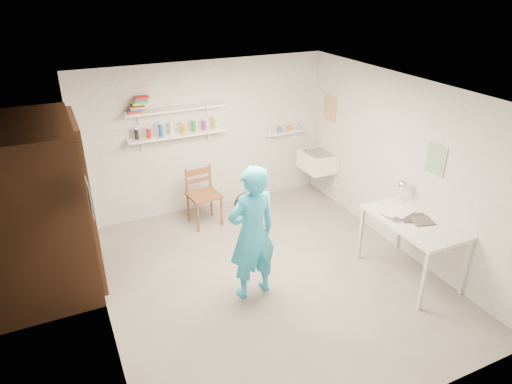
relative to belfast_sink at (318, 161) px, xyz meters
name	(u,v)px	position (x,y,z in m)	size (l,w,h in m)	color
floor	(269,278)	(-1.75, -1.70, -0.71)	(4.00, 4.50, 0.02)	slate
ceiling	(272,92)	(-1.75, -1.70, 1.71)	(4.00, 4.50, 0.02)	silver
wall_back	(206,137)	(-1.75, 0.56, 0.50)	(4.00, 0.02, 2.40)	silver
wall_front	(400,309)	(-1.75, -3.96, 0.50)	(4.00, 0.02, 2.40)	silver
wall_left	(93,231)	(-3.76, -1.70, 0.50)	(0.02, 4.50, 2.40)	silver
wall_right	(403,166)	(0.26, -1.70, 0.50)	(0.02, 4.50, 2.40)	silver
doorway_recess	(86,205)	(-3.74, -0.65, 0.30)	(0.02, 0.90, 2.00)	black
corridor_box	(22,213)	(-4.45, -0.65, 0.35)	(1.40, 1.50, 2.10)	brown
door_lintel	(73,122)	(-3.72, -0.65, 1.35)	(0.06, 1.05, 0.10)	brown
door_jamb_near	(93,223)	(-3.72, -1.15, 0.30)	(0.06, 0.10, 2.00)	brown
door_jamb_far	(83,189)	(-3.72, -0.15, 0.30)	(0.06, 0.10, 2.00)	brown
shelf_lower	(178,135)	(-2.25, 0.43, 0.65)	(1.50, 0.22, 0.03)	white
shelf_upper	(175,109)	(-2.25, 0.43, 1.05)	(1.50, 0.22, 0.03)	white
ledge_shelf	(284,132)	(-0.40, 0.47, 0.42)	(0.70, 0.14, 0.03)	white
poster_left	(90,198)	(-3.74, -1.65, 0.85)	(0.01, 0.28, 0.36)	#334C7F
poster_right_a	(330,108)	(0.24, 0.10, 0.85)	(0.01, 0.34, 0.42)	#995933
poster_right_b	(436,160)	(0.24, -2.25, 0.80)	(0.01, 0.30, 0.38)	#3F724C
belfast_sink	(318,161)	(0.00, 0.00, 0.00)	(0.48, 0.60, 0.30)	white
man	(252,233)	(-2.08, -1.89, 0.14)	(0.62, 0.40, 1.69)	#28A0CA
wall_clock	(246,203)	(-2.05, -1.67, 0.43)	(0.30, 0.30, 0.04)	beige
wooden_chair	(204,195)	(-2.03, -0.01, -0.21)	(0.46, 0.43, 0.98)	brown
work_table	(411,248)	(-0.11, -2.42, -0.29)	(0.74, 1.24, 0.83)	silver
desk_lamp	(403,185)	(0.09, -1.93, 0.35)	(0.16, 0.16, 0.16)	white
spray_cans	(177,129)	(-2.25, 0.43, 0.75)	(1.29, 0.06, 0.17)	black
book_stack	(138,105)	(-2.78, 0.43, 1.18)	(0.32, 0.14, 0.22)	red
ledge_pots	(284,129)	(-0.40, 0.47, 0.48)	(0.48, 0.07, 0.09)	silver
papers	(416,219)	(-0.11, -2.42, 0.14)	(0.30, 0.22, 0.03)	silver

